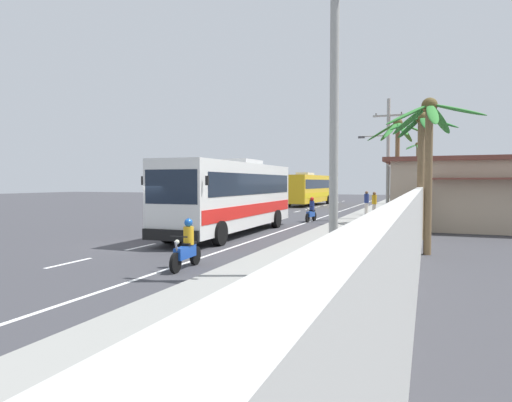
{
  "coord_description": "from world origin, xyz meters",
  "views": [
    {
      "loc": [
        10.89,
        -15.6,
        2.65
      ],
      "look_at": [
        2.88,
        5.04,
        1.7
      ],
      "focal_mm": 31.01,
      "sensor_mm": 36.0,
      "label": 1
    }
  ],
  "objects_px": {
    "utility_pole_nearest": "(334,103)",
    "utility_pole_mid": "(387,156)",
    "coach_bus_foreground": "(232,195)",
    "palm_fourth": "(417,162)",
    "motorcycle_beside_bus": "(311,212)",
    "palm_nearest": "(421,151)",
    "pedestrian_near_kerb": "(367,202)",
    "palm_third": "(397,146)",
    "motorcycle_trailing": "(187,248)",
    "palm_second": "(429,140)",
    "coach_bus_far_lane": "(309,188)",
    "pedestrian_midwalk": "(374,203)"
  },
  "relations": [
    {
      "from": "motorcycle_beside_bus",
      "to": "palm_nearest",
      "type": "relative_size",
      "value": 0.33
    },
    {
      "from": "pedestrian_near_kerb",
      "to": "palm_third",
      "type": "bearing_deg",
      "value": -111.71
    },
    {
      "from": "coach_bus_far_lane",
      "to": "utility_pole_mid",
      "type": "height_order",
      "value": "utility_pole_mid"
    },
    {
      "from": "coach_bus_far_lane",
      "to": "palm_nearest",
      "type": "relative_size",
      "value": 1.99
    },
    {
      "from": "utility_pole_nearest",
      "to": "motorcycle_beside_bus",
      "type": "bearing_deg",
      "value": 105.95
    },
    {
      "from": "utility_pole_mid",
      "to": "palm_nearest",
      "type": "relative_size",
      "value": 1.43
    },
    {
      "from": "palm_second",
      "to": "palm_fourth",
      "type": "relative_size",
      "value": 0.78
    },
    {
      "from": "coach_bus_foreground",
      "to": "coach_bus_far_lane",
      "type": "xyz_separation_m",
      "value": [
        -3.32,
        28.58,
        -0.08
      ]
    },
    {
      "from": "motorcycle_trailing",
      "to": "palm_third",
      "type": "relative_size",
      "value": 0.3
    },
    {
      "from": "coach_bus_foreground",
      "to": "pedestrian_near_kerb",
      "type": "distance_m",
      "value": 15.49
    },
    {
      "from": "pedestrian_midwalk",
      "to": "motorcycle_trailing",
      "type": "bearing_deg",
      "value": 177.35
    },
    {
      "from": "palm_third",
      "to": "utility_pole_mid",
      "type": "bearing_deg",
      "value": 104.35
    },
    {
      "from": "coach_bus_foreground",
      "to": "pedestrian_midwalk",
      "type": "xyz_separation_m",
      "value": [
        5.63,
        13.43,
        -0.93
      ]
    },
    {
      "from": "coach_bus_foreground",
      "to": "coach_bus_far_lane",
      "type": "relative_size",
      "value": 1.03
    },
    {
      "from": "motorcycle_trailing",
      "to": "pedestrian_near_kerb",
      "type": "distance_m",
      "value": 23.71
    },
    {
      "from": "motorcycle_trailing",
      "to": "palm_third",
      "type": "bearing_deg",
      "value": 72.81
    },
    {
      "from": "utility_pole_mid",
      "to": "palm_second",
      "type": "xyz_separation_m",
      "value": [
        2.65,
        -14.5,
        -0.29
      ]
    },
    {
      "from": "utility_pole_mid",
      "to": "palm_fourth",
      "type": "distance_m",
      "value": 22.79
    },
    {
      "from": "coach_bus_foreground",
      "to": "utility_pole_nearest",
      "type": "xyz_separation_m",
      "value": [
        7.0,
        -8.94,
        2.73
      ]
    },
    {
      "from": "pedestrian_near_kerb",
      "to": "utility_pole_mid",
      "type": "distance_m",
      "value": 5.27
    },
    {
      "from": "coach_bus_foreground",
      "to": "palm_second",
      "type": "xyz_separation_m",
      "value": [
        9.36,
        -3.48,
        2.15
      ]
    },
    {
      "from": "coach_bus_foreground",
      "to": "palm_fourth",
      "type": "relative_size",
      "value": 1.66
    },
    {
      "from": "motorcycle_beside_bus",
      "to": "palm_nearest",
      "type": "bearing_deg",
      "value": -46.5
    },
    {
      "from": "utility_pole_mid",
      "to": "palm_second",
      "type": "bearing_deg",
      "value": -79.65
    },
    {
      "from": "palm_third",
      "to": "pedestrian_midwalk",
      "type": "bearing_deg",
      "value": 108.51
    },
    {
      "from": "utility_pole_mid",
      "to": "utility_pole_nearest",
      "type": "bearing_deg",
      "value": -89.18
    },
    {
      "from": "pedestrian_midwalk",
      "to": "palm_nearest",
      "type": "distance_m",
      "value": 13.34
    },
    {
      "from": "motorcycle_beside_bus",
      "to": "palm_nearest",
      "type": "distance_m",
      "value": 10.63
    },
    {
      "from": "palm_nearest",
      "to": "coach_bus_far_lane",
      "type": "bearing_deg",
      "value": 114.04
    },
    {
      "from": "motorcycle_beside_bus",
      "to": "pedestrian_near_kerb",
      "type": "xyz_separation_m",
      "value": [
        2.81,
        6.47,
        0.43
      ]
    },
    {
      "from": "palm_third",
      "to": "coach_bus_far_lane",
      "type": "bearing_deg",
      "value": 117.45
    },
    {
      "from": "coach_bus_foreground",
      "to": "pedestrian_near_kerb",
      "type": "bearing_deg",
      "value": 71.51
    },
    {
      "from": "palm_nearest",
      "to": "palm_second",
      "type": "distance_m",
      "value": 4.38
    },
    {
      "from": "utility_pole_nearest",
      "to": "utility_pole_mid",
      "type": "height_order",
      "value": "utility_pole_nearest"
    },
    {
      "from": "pedestrian_near_kerb",
      "to": "utility_pole_nearest",
      "type": "distance_m",
      "value": 23.98
    },
    {
      "from": "palm_nearest",
      "to": "palm_second",
      "type": "xyz_separation_m",
      "value": [
        0.32,
        -4.37,
        0.1
      ]
    },
    {
      "from": "motorcycle_beside_bus",
      "to": "motorcycle_trailing",
      "type": "height_order",
      "value": "motorcycle_beside_bus"
    },
    {
      "from": "pedestrian_midwalk",
      "to": "utility_pole_nearest",
      "type": "distance_m",
      "value": 22.71
    },
    {
      "from": "coach_bus_foreground",
      "to": "palm_nearest",
      "type": "bearing_deg",
      "value": 5.61
    },
    {
      "from": "coach_bus_far_lane",
      "to": "palm_second",
      "type": "relative_size",
      "value": 2.05
    },
    {
      "from": "palm_second",
      "to": "utility_pole_mid",
      "type": "bearing_deg",
      "value": 100.35
    },
    {
      "from": "pedestrian_near_kerb",
      "to": "utility_pole_mid",
      "type": "bearing_deg",
      "value": -106.15
    },
    {
      "from": "coach_bus_far_lane",
      "to": "utility_pole_mid",
      "type": "distance_m",
      "value": 20.38
    },
    {
      "from": "pedestrian_near_kerb",
      "to": "palm_third",
      "type": "xyz_separation_m",
      "value": [
        2.68,
        -7.08,
        3.78
      ]
    },
    {
      "from": "palm_second",
      "to": "palm_third",
      "type": "xyz_separation_m",
      "value": [
        -1.77,
        11.07,
        0.72
      ]
    },
    {
      "from": "motorcycle_trailing",
      "to": "utility_pole_nearest",
      "type": "height_order",
      "value": "utility_pole_nearest"
    },
    {
      "from": "utility_pole_nearest",
      "to": "palm_nearest",
      "type": "relative_size",
      "value": 1.55
    },
    {
      "from": "palm_second",
      "to": "palm_nearest",
      "type": "bearing_deg",
      "value": 94.22
    },
    {
      "from": "coach_bus_far_lane",
      "to": "pedestrian_near_kerb",
      "type": "relative_size",
      "value": 6.45
    },
    {
      "from": "utility_pole_nearest",
      "to": "palm_fourth",
      "type": "bearing_deg",
      "value": 88.37
    }
  ]
}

